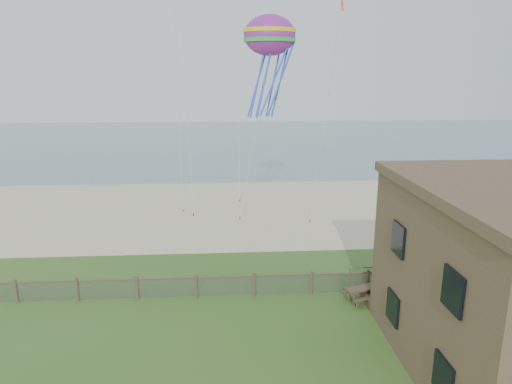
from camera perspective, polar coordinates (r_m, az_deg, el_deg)
ground at (r=19.28m, az=0.96°, el=-20.90°), size 160.00×160.00×0.00m
sand_beach at (r=39.32m, az=-1.65°, el=-2.11°), size 72.00×20.00×0.02m
ocean at (r=82.46m, az=-2.80°, el=6.54°), size 160.00×68.00×0.02m
chainlink_fence at (r=24.17m, az=-0.21°, el=-11.61°), size 36.20×0.20×1.25m
motel_deck at (r=27.42m, az=28.75°, el=-10.92°), size 15.00×2.00×0.50m
picnic_table at (r=24.28m, az=13.08°, el=-12.40°), size 2.01×1.76×0.71m
octopus_kite at (r=31.88m, az=1.70°, el=15.68°), size 4.13×3.51×7.21m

